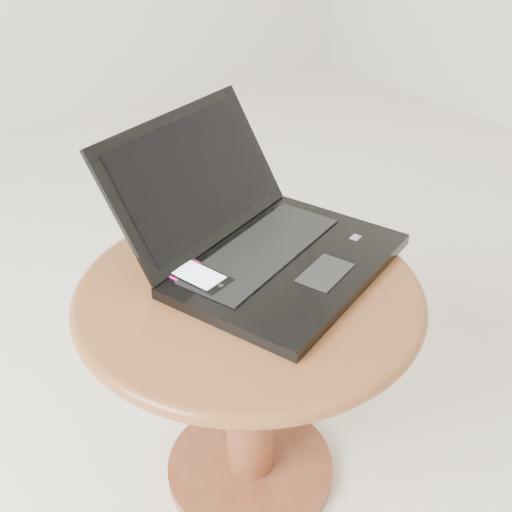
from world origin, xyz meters
TOP-DOWN VIEW (x-y plane):
  - table at (0.03, -0.10)m, footprint 0.56×0.56m
  - laptop at (0.09, -0.04)m, footprint 0.48×0.49m
  - phone_black at (-0.03, -0.06)m, footprint 0.10×0.13m
  - phone_pink at (-0.04, -0.05)m, footprint 0.09×0.12m

SIDE VIEW (x-z plane):
  - table at x=0.03m, z-range 0.13..0.57m
  - phone_black at x=-0.03m, z-range 0.44..0.45m
  - phone_pink at x=-0.04m, z-range 0.45..0.47m
  - laptop at x=0.09m, z-range 0.38..0.59m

